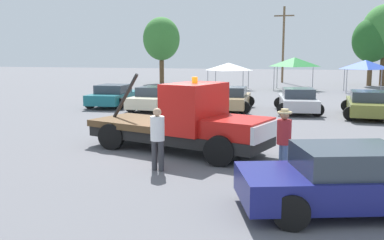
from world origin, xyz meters
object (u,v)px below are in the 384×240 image
Objects in this scene: foreground_car at (358,180)px; parked_car_silver at (298,101)px; parked_car_cream at (157,98)px; canopy_tent_blue at (365,65)px; parked_car_olive at (368,104)px; canopy_tent_white at (229,67)px; utility_pole at (283,43)px; person_at_hood at (157,135)px; canopy_tent_green at (295,62)px; tree_center at (161,39)px; tow_truck at (187,123)px; traffic_cone at (231,132)px; person_near_truck at (284,136)px; parked_car_tan at (232,99)px; tree_right at (372,40)px; parked_car_teal at (115,96)px.

foreground_car is 15.15m from parked_car_silver.
canopy_tent_blue reaches higher than parked_car_cream.
parked_car_cream and parked_car_olive have the same top height.
utility_pole reaches higher than canopy_tent_white.
canopy_tent_green is (2.32, 28.64, 1.49)m from person_at_hood.
tow_truck is at bearing -68.76° from tree_center.
parked_car_olive is 9.36m from traffic_cone.
tree_center reaches higher than person_near_truck.
tree_center is (-15.46, 20.91, 4.17)m from parked_car_silver.
tree_center is at bearing 161.74° from canopy_tent_blue.
parked_car_cream is 4.31m from parked_car_tan.
tow_truck is at bearing -94.73° from canopy_tent_green.
canopy_tent_white is at bearing 101.29° from traffic_cone.
canopy_tent_blue reaches higher than traffic_cone.
parked_car_cream is at bearing -70.87° from tree_center.
tree_center is at bearing -149.34° from person_at_hood.
foreground_car is at bearing 178.58° from parked_car_silver.
canopy_tent_white is 1.04× the size of canopy_tent_blue.
foreground_car is 30.59m from canopy_tent_white.
person_near_truck is 0.26× the size of tree_right.
parked_car_silver is (3.23, 13.27, -0.35)m from person_at_hood.
foreground_car is 14.39m from parked_car_olive.
parked_car_tan is (-5.40, 15.06, -0.00)m from foreground_car.
parked_car_cream is at bearing -113.22° from canopy_tent_green.
canopy_tent_blue is at bearing -18.26° from tree_center.
tree_right is (9.31, 33.73, 3.59)m from tow_truck.
parked_car_tan is at bearing -167.10° from person_at_hood.
person_at_hood is 0.21× the size of utility_pole.
parked_car_teal is 8.62× the size of traffic_cone.
utility_pole is at bearing -2.03° from parked_car_silver.
parked_car_cream is 23.46m from tree_center.
parked_car_silver is 0.55× the size of utility_pole.
traffic_cone is at bearing -89.15° from utility_pole.
person_at_hood reaches higher than traffic_cone.
parked_car_tan is 14.70m from canopy_tent_white.
parked_car_olive is (6.75, 12.49, -0.35)m from person_at_hood.
canopy_tent_green is (5.73, 1.04, 0.42)m from canopy_tent_white.
parked_car_teal is at bearing -122.92° from canopy_tent_green.
parked_car_cream is at bearing 105.09° from foreground_car.
person_at_hood is at bearing -152.99° from parked_car_teal.
parked_car_teal is 1.01× the size of parked_car_tan.
foreground_car is 1.13× the size of parked_car_silver.
tree_right reaches higher than parked_car_tan.
foreground_car is 0.72× the size of tree_center.
tree_right is at bearing -40.19° from parked_car_teal.
canopy_tent_white is at bearing -146.62° from tree_right.
tree_center reaches higher than person_at_hood.
tree_center is (-4.52, 21.04, 4.17)m from parked_car_teal.
utility_pole reaches higher than foreground_car.
tow_truck is 0.91× the size of tree_center.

